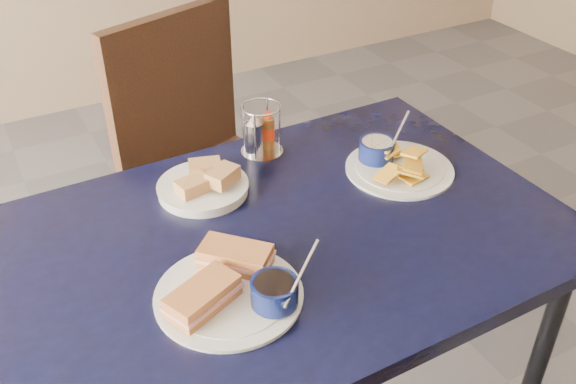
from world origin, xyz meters
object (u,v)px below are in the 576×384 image
bread_basket (204,185)px  chair_far (209,150)px  sandwich_plate (233,285)px  plantain_plate (392,161)px  condiment_caddy (260,134)px  dining_table (285,254)px

bread_basket → chair_far: bearing=67.9°
bread_basket → sandwich_plate: bearing=-103.4°
bread_basket → plantain_plate: bearing=-15.0°
sandwich_plate → condiment_caddy: condiment_caddy is taller
chair_far → bread_basket: bearing=-112.1°
dining_table → sandwich_plate: 0.24m
dining_table → bread_basket: 0.26m
dining_table → chair_far: 0.71m
chair_far → plantain_plate: (0.26, -0.59, 0.20)m
chair_far → condiment_caddy: chair_far is taller
sandwich_plate → condiment_caddy: 0.53m
sandwich_plate → dining_table: bearing=35.5°
chair_far → plantain_plate: bearing=-66.1°
chair_far → condiment_caddy: (0.01, -0.37, 0.24)m
dining_table → chair_far: bearing=82.2°
dining_table → bread_basket: (-0.10, 0.22, 0.09)m
dining_table → condiment_caddy: (0.10, 0.32, 0.12)m
chair_far → sandwich_plate: bearing=-108.5°
condiment_caddy → bread_basket: bearing=-152.5°
sandwich_plate → bread_basket: size_ratio=1.46×
dining_table → condiment_caddy: size_ratio=9.12×
bread_basket → condiment_caddy: 0.22m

